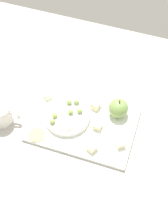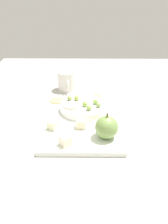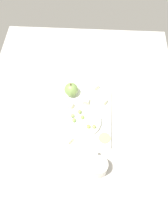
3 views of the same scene
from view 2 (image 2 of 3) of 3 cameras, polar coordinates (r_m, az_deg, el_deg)
table at (r=91.23cm, az=1.06°, el=-2.09°), size 130.63×96.20×4.48cm
platter at (r=85.59cm, az=-0.41°, el=-2.02°), size 35.51×24.72×1.50cm
serving_dish at (r=89.78cm, az=-0.25°, el=0.95°), size 15.74×15.74×2.29cm
apple_whole at (r=74.90cm, az=4.98°, el=-3.35°), size 6.79×6.79×6.79cm
apple_stem at (r=72.86cm, az=5.11°, el=-0.69°), size 0.50×0.50×1.20cm
cheese_cube_0 at (r=82.87cm, az=4.60°, el=-1.53°), size 3.38×3.38×2.77cm
cheese_cube_1 at (r=80.13cm, az=-0.65°, el=-2.58°), size 2.93×2.93×2.77cm
cheese_cube_2 at (r=72.76cm, az=-4.15°, el=-6.29°), size 3.89×3.89×2.77cm
cheese_cube_3 at (r=80.19cm, az=-6.80°, el=-2.78°), size 3.77×3.77×2.77cm
cheese_cube_4 at (r=98.29cm, az=3.45°, el=3.65°), size 3.90×3.90×2.77cm
cracker_0 at (r=97.37cm, az=-5.91°, el=2.52°), size 5.39×5.39×0.40cm
grape_0 at (r=89.54cm, az=2.56°, el=2.33°), size 1.94×1.74×1.84cm
grape_1 at (r=85.41cm, az=1.01°, el=0.95°), size 1.94×1.74×1.80cm
grape_2 at (r=87.50cm, az=3.20°, el=1.62°), size 1.94×1.74×1.77cm
grape_3 at (r=92.09cm, az=-3.19°, el=3.09°), size 1.94×1.74×1.81cm
grape_4 at (r=87.46cm, az=0.18°, el=1.66°), size 1.94×1.74×1.79cm
grape_5 at (r=92.04cm, az=-1.63°, el=3.11°), size 1.94×1.74×1.80cm
apple_slice_0 at (r=88.63cm, az=-2.74°, el=1.58°), size 5.47×5.47×0.60cm
cup at (r=108.84cm, az=-3.85°, el=6.84°), size 10.46×7.29×7.91cm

